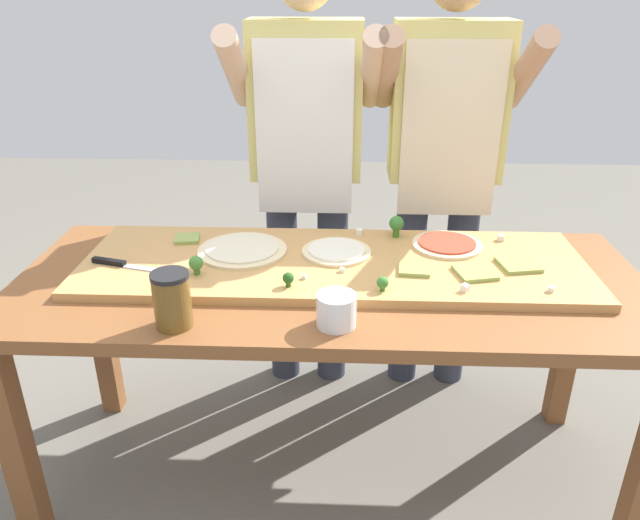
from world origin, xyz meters
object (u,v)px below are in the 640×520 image
Objects in this scene: cheese_crumble_e at (465,288)px; sauce_jar at (172,300)px; broccoli_floret_back_right at (396,224)px; flour_cup at (336,312)px; cheese_crumble_a at (551,289)px; cheese_crumble_c at (501,238)px; broccoli_floret_back_mid at (196,264)px; cook_right at (444,152)px; pizza_whole_tomato_red at (447,244)px; cheese_crumble_d at (359,232)px; broccoli_floret_front_left at (383,283)px; broccoli_floret_front_right at (288,278)px; cheese_crumble_f at (342,270)px; pizza_whole_cheese_artichoke at (242,250)px; pizza_slice_far_right at (187,239)px; cook_left at (306,150)px; pizza_whole_white_garlic at (336,251)px; pizza_slice_near_right at (518,265)px; prep_table at (330,306)px; pizza_slice_center at (414,269)px; cheese_crumble_b at (304,277)px; chefs_knife at (125,265)px; pizza_slice_near_left at (475,273)px.

sauce_jar is at bearing -167.59° from cheese_crumble_e.
broccoli_floret_back_right reaches higher than flour_cup.
cheese_crumble_a is 0.36m from cheese_crumble_c.
broccoli_floret_back_mid is 0.03× the size of cook_right.
cheese_crumble_c is 0.95× the size of cheese_crumble_e.
broccoli_floret_back_right is at bearing 155.52° from pizza_whole_tomato_red.
cheese_crumble_d is at bearing 143.49° from cheese_crumble_a.
broccoli_floret_back_right is at bearing 136.76° from cheese_crumble_a.
cheese_crumble_a is at bearing 1.68° from broccoli_floret_front_left.
broccoli_floret_front_right reaches higher than cheese_crumble_f.
broccoli_floret_back_right is at bearing 16.21° from pizza_whole_cheese_artichoke.
cheese_crumble_d is 1.02× the size of cheese_crumble_e.
broccoli_floret_back_mid is at bearing -70.23° from pizza_slice_far_right.
pizza_whole_cheese_artichoke is at bearing -171.44° from cheese_crumble_c.
cook_left is (-0.71, 0.70, 0.20)m from cheese_crumble_a.
broccoli_floret_front_right is 3.21× the size of cheese_crumble_f.
pizza_whole_cheese_artichoke is at bearing 125.87° from broccoli_floret_front_right.
cheese_crumble_c reaches higher than cheese_crumble_a.
cheese_crumble_d is (0.07, 0.15, 0.00)m from pizza_whole_white_garlic.
pizza_whole_tomato_red is (0.35, 0.07, 0.00)m from pizza_whole_white_garlic.
cook_left is (-0.67, 0.54, 0.20)m from pizza_slice_near_right.
prep_table is at bearing -22.36° from pizza_whole_cheese_artichoke.
broccoli_floret_back_right is (-0.03, 0.26, 0.04)m from pizza_slice_center.
chefs_knife is at bearing 173.74° from cheese_crumble_b.
cheese_crumble_a reaches higher than pizza_slice_far_right.
flour_cup is at bearing -136.15° from cheese_crumble_c.
pizza_slice_near_left is 0.81m from broccoli_floret_back_mid.
broccoli_floret_back_right is (-0.21, 0.28, 0.04)m from pizza_slice_near_left.
pizza_slice_near_left is 0.92m from pizza_slice_far_right.
sauce_jar is at bearing -147.49° from broccoli_floret_front_right.
cheese_crumble_b is at bearing -170.29° from pizza_slice_near_right.
sauce_jar is (-0.28, -0.18, 0.02)m from broccoli_floret_front_right.
chefs_knife is at bearing -149.92° from cook_right.
cheese_crumble_e is (0.45, -0.06, 0.00)m from cheese_crumble_b.
pizza_slice_far_right is 0.48m from cheese_crumble_b.
broccoli_floret_front_right reaches higher than chefs_knife.
cheese_crumble_d is at bearing 71.42° from prep_table.
broccoli_floret_back_mid is at bearing -146.36° from cheese_crumble_d.
cheese_crumble_a is at bearing -21.37° from pizza_whole_white_garlic.
cheese_crumble_e is at bearing 12.41° from sauce_jar.
pizza_slice_far_right is 1.03m from cheese_crumble_c.
pizza_whole_white_garlic is at bearing -9.58° from pizza_slice_far_right.
flour_cup is 0.06× the size of cook_right.
broccoli_floret_back_mid is 0.98m from cheese_crumble_c.
sauce_jar is at bearing -143.32° from prep_table.
pizza_whole_cheese_artichoke is 0.51m from broccoli_floret_back_right.
pizza_whole_tomato_red is 16.85× the size of cheese_crumble_f.
pizza_slice_center is at bearing -82.27° from broccoli_floret_back_right.
broccoli_floret_front_left is 0.23m from cheese_crumble_b.
flour_cup reaches higher than prep_table.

